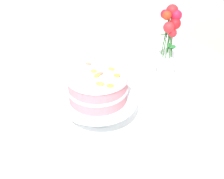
{
  "coord_description": "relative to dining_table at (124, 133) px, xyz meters",
  "views": [
    {
      "loc": [
        -0.52,
        -0.85,
        1.52
      ],
      "look_at": [
        -0.04,
        -0.0,
        0.86
      ],
      "focal_mm": 50.74,
      "sensor_mm": 36.0,
      "label": 1
    }
  ],
  "objects": [
    {
      "name": "cake_stand",
      "position": [
        -0.1,
        0.03,
        0.18
      ],
      "size": [
        0.29,
        0.29,
        0.1
      ],
      "color": "silver",
      "rests_on": "linen_napkin"
    },
    {
      "name": "dining_table",
      "position": [
        0.0,
        0.0,
        0.0
      ],
      "size": [
        1.4,
        1.0,
        0.74
      ],
      "color": "white",
      "rests_on": "ground"
    },
    {
      "name": "layer_cake",
      "position": [
        -0.1,
        0.03,
        0.25
      ],
      "size": [
        0.22,
        0.22,
        0.11
      ],
      "color": "#CC7A84",
      "rests_on": "cake_stand"
    },
    {
      "name": "flower_vase",
      "position": [
        0.32,
        0.16,
        0.25
      ],
      "size": [
        0.1,
        0.1,
        0.33
      ],
      "color": "silver",
      "rests_on": "dining_table"
    },
    {
      "name": "linen_napkin",
      "position": [
        -0.1,
        0.03,
        0.09
      ],
      "size": [
        0.38,
        0.38,
        0.0
      ],
      "primitive_type": "cube",
      "rotation": [
        0.0,
        0.0,
        0.19
      ],
      "color": "white",
      "rests_on": "dining_table"
    }
  ]
}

